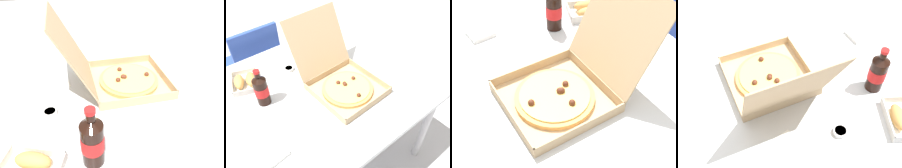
% 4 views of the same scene
% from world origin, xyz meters
% --- Properties ---
extents(ground_plane, '(10.00, 10.00, 0.00)m').
position_xyz_m(ground_plane, '(0.00, 0.00, 0.00)').
color(ground_plane, '#B2B2B7').
extents(dining_table, '(1.19, 1.05, 0.71)m').
position_xyz_m(dining_table, '(0.00, 0.00, 0.64)').
color(dining_table, silver).
rests_on(dining_table, ground_plane).
extents(chair, '(0.40, 0.40, 0.83)m').
position_xyz_m(chair, '(-0.12, 0.76, 0.48)').
color(chair, '#2D4CAD').
rests_on(chair, ground_plane).
extents(pizza_box_open, '(0.38, 0.53, 0.37)m').
position_xyz_m(pizza_box_open, '(0.08, -0.08, 0.77)').
color(pizza_box_open, tan).
rests_on(pizza_box_open, dining_table).
extents(bread_side_box, '(0.20, 0.23, 0.06)m').
position_xyz_m(bread_side_box, '(-0.35, 0.29, 0.74)').
color(bread_side_box, white).
rests_on(bread_side_box, dining_table).
extents(cola_bottle, '(0.07, 0.07, 0.22)m').
position_xyz_m(cola_bottle, '(-0.32, 0.09, 0.81)').
color(cola_bottle, black).
rests_on(cola_bottle, dining_table).
extents(paper_menu, '(0.25, 0.21, 0.00)m').
position_xyz_m(paper_menu, '(0.18, 0.25, 0.71)').
color(paper_menu, white).
rests_on(paper_menu, dining_table).
extents(napkin_pile, '(0.12, 0.12, 0.02)m').
position_xyz_m(napkin_pile, '(-0.44, -0.23, 0.72)').
color(napkin_pile, white).
rests_on(napkin_pile, dining_table).
extents(dipping_sauce_cup, '(0.06, 0.06, 0.02)m').
position_xyz_m(dipping_sauce_cup, '(-0.08, 0.24, 0.72)').
color(dipping_sauce_cup, white).
rests_on(dipping_sauce_cup, dining_table).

